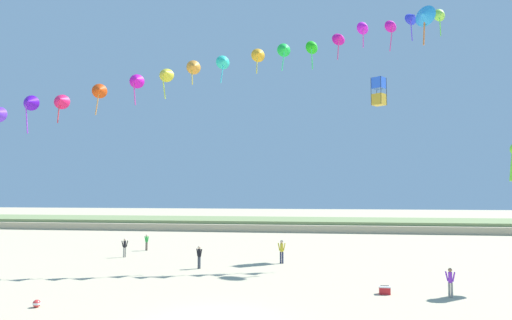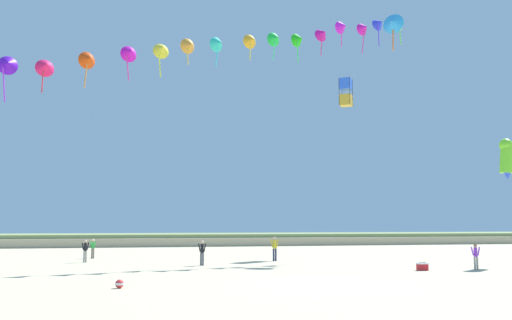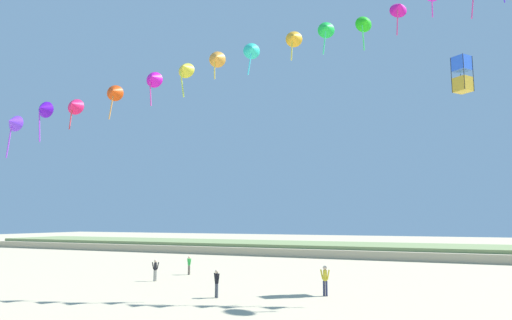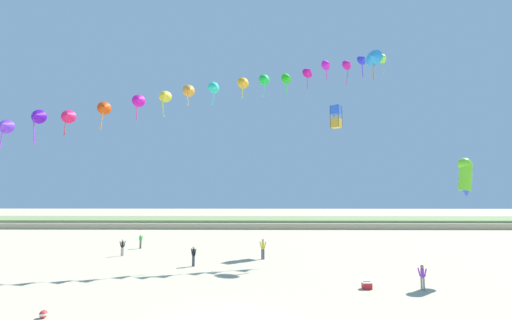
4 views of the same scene
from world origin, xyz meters
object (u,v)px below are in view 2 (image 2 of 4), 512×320
object	(u,v)px
person_far_left	(202,251)
person_far_right	(85,249)
person_near_left	(93,247)
person_mid_center	(275,247)
beach_cooler	(422,267)
large_kite_mid_trail	(346,92)
large_kite_low_lead	(393,23)
beach_ball	(119,284)
large_kite_high_solo	(506,157)
person_near_right	(476,255)

from	to	relation	value
person_far_left	person_far_right	size ratio (longest dim) A/B	1.02
person_near_left	person_far_right	size ratio (longest dim) A/B	0.96
person_mid_center	beach_cooler	bearing A→B (deg)	-56.40
person_near_left	person_far_left	world-z (taller)	person_far_left
large_kite_mid_trail	beach_cooler	size ratio (longest dim) A/B	4.31
large_kite_low_lead	beach_ball	bearing A→B (deg)	-140.47
person_mid_center	person_far_left	distance (m)	6.43
large_kite_mid_trail	beach_cooler	world-z (taller)	large_kite_mid_trail
beach_cooler	large_kite_high_solo	bearing A→B (deg)	19.29
person_near_right	beach_cooler	xyz separation A→B (m)	(-3.29, 0.28, -0.66)
person_mid_center	beach_cooler	size ratio (longest dim) A/B	3.05
beach_ball	large_kite_high_solo	bearing A→B (deg)	17.79
person_far_left	person_far_right	bearing A→B (deg)	149.16
person_near_right	large_kite_high_solo	xyz separation A→B (m)	(4.81, 3.12, 6.26)
person_far_right	large_kite_low_lead	world-z (taller)	large_kite_low_lead
large_kite_low_lead	beach_ball	xyz separation A→B (m)	(-22.09, -18.23, -19.95)
beach_cooler	beach_ball	size ratio (longest dim) A/B	1.59
person_near_right	person_near_left	bearing A→B (deg)	145.45
person_near_right	person_far_left	bearing A→B (deg)	156.29
large_kite_high_solo	beach_cooler	bearing A→B (deg)	-160.71
large_kite_high_solo	large_kite_low_lead	bearing A→B (deg)	105.23
person_far_right	large_kite_high_solo	world-z (taller)	large_kite_high_solo
person_mid_center	large_kite_low_lead	size ratio (longest dim) A/B	0.50
person_mid_center	person_far_left	xyz separation A→B (m)	(-5.63, -3.10, -0.09)
person_near_left	beach_cooler	xyz separation A→B (m)	(19.38, -15.33, -0.65)
beach_cooler	person_mid_center	bearing A→B (deg)	123.60
person_near_left	person_far_left	bearing A→B (deg)	-50.22
person_mid_center	beach_cooler	distance (m)	11.46
person_near_right	beach_cooler	size ratio (longest dim) A/B	2.61
beach_cooler	beach_ball	xyz separation A→B (m)	(-16.77, -5.15, -0.03)
person_mid_center	beach_cooler	xyz separation A→B (m)	(6.33, -9.52, -0.81)
person_far_right	beach_cooler	distance (m)	22.45
large_kite_mid_trail	beach_ball	world-z (taller)	large_kite_mid_trail
beach_cooler	person_near_left	bearing A→B (deg)	141.65
person_far_right	large_kite_high_solo	distance (m)	29.51
person_mid_center	person_far_left	world-z (taller)	person_mid_center
person_near_left	person_near_right	size ratio (longest dim) A/B	0.99
person_mid_center	person_near_right	bearing A→B (deg)	-45.53
large_kite_high_solo	beach_cooler	world-z (taller)	large_kite_high_solo
large_kite_low_lead	large_kite_mid_trail	bearing A→B (deg)	142.59
beach_cooler	beach_ball	bearing A→B (deg)	-162.94
person_near_left	beach_ball	xyz separation A→B (m)	(2.61, -20.48, -0.69)
beach_ball	person_far_right	bearing A→B (deg)	99.85
person_far_right	person_near_right	bearing A→B (deg)	-26.19
large_kite_mid_trail	beach_cooler	bearing A→B (deg)	-96.87
person_near_left	person_far_right	distance (m)	4.37
person_far_left	beach_ball	xyz separation A→B (m)	(-4.82, -11.56, -0.74)
person_far_left	large_kite_mid_trail	size ratio (longest dim) A/B	0.64
person_far_right	beach_ball	world-z (taller)	person_far_right
person_mid_center	large_kite_mid_trail	xyz separation A→B (m)	(8.22, 6.18, 13.34)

